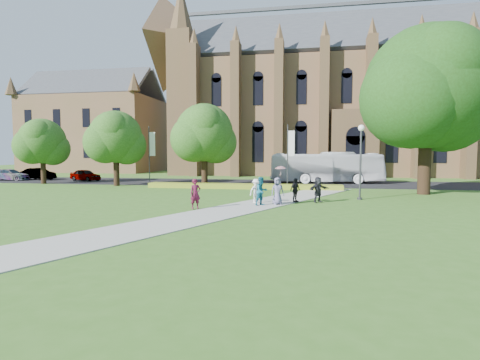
% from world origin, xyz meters
% --- Properties ---
extents(ground, '(160.00, 160.00, 0.00)m').
position_xyz_m(ground, '(0.00, 0.00, 0.00)').
color(ground, '#38671F').
rests_on(ground, ground).
extents(road, '(160.00, 10.00, 0.02)m').
position_xyz_m(road, '(0.00, 20.00, 0.01)').
color(road, black).
rests_on(road, ground).
extents(footpath, '(15.58, 28.54, 0.04)m').
position_xyz_m(footpath, '(0.00, 1.00, 0.02)').
color(footpath, '#B2B2A8').
rests_on(footpath, ground).
extents(flower_hedge, '(18.00, 1.40, 0.45)m').
position_xyz_m(flower_hedge, '(-2.00, 13.20, 0.23)').
color(flower_hedge, gold).
rests_on(flower_hedge, ground).
extents(cathedral, '(52.60, 18.25, 28.00)m').
position_xyz_m(cathedral, '(10.00, 39.73, 12.98)').
color(cathedral, brown).
rests_on(cathedral, ground).
extents(building_west, '(22.00, 14.00, 18.30)m').
position_xyz_m(building_west, '(-34.00, 42.00, 9.21)').
color(building_west, brown).
rests_on(building_west, ground).
extents(streetlamp, '(0.44, 0.44, 5.24)m').
position_xyz_m(streetlamp, '(7.50, 6.50, 3.30)').
color(streetlamp, '#38383D').
rests_on(streetlamp, ground).
extents(large_tree, '(9.60, 9.60, 13.20)m').
position_xyz_m(large_tree, '(13.00, 11.00, 8.37)').
color(large_tree, '#332114').
rests_on(large_tree, ground).
extents(street_tree_0, '(5.20, 5.20, 7.50)m').
position_xyz_m(street_tree_0, '(-15.00, 14.00, 4.87)').
color(street_tree_0, '#332114').
rests_on(street_tree_0, ground).
extents(street_tree_1, '(5.60, 5.60, 8.05)m').
position_xyz_m(street_tree_1, '(-6.00, 14.50, 5.22)').
color(street_tree_1, '#332114').
rests_on(street_tree_1, ground).
extents(street_tree_2, '(4.80, 4.80, 6.95)m').
position_xyz_m(street_tree_2, '(-24.00, 15.00, 4.53)').
color(street_tree_2, '#332114').
rests_on(street_tree_2, ground).
extents(banner_pole_0, '(0.70, 0.10, 6.00)m').
position_xyz_m(banner_pole_0, '(2.11, 15.20, 3.39)').
color(banner_pole_0, '#38383D').
rests_on(banner_pole_0, ground).
extents(banner_pole_1, '(0.70, 0.10, 6.00)m').
position_xyz_m(banner_pole_1, '(-11.89, 15.20, 3.39)').
color(banner_pole_1, '#38383D').
rests_on(banner_pole_1, ground).
extents(tour_coach, '(12.37, 4.09, 3.38)m').
position_xyz_m(tour_coach, '(5.88, 21.13, 1.71)').
color(tour_coach, white).
rests_on(tour_coach, road).
extents(car_0, '(4.28, 2.78, 1.36)m').
position_xyz_m(car_0, '(-22.02, 19.61, 0.70)').
color(car_0, gray).
rests_on(car_0, road).
extents(car_1, '(4.53, 2.23, 1.43)m').
position_xyz_m(car_1, '(-28.58, 20.04, 0.73)').
color(car_1, gray).
rests_on(car_1, road).
extents(car_2, '(4.69, 2.15, 1.33)m').
position_xyz_m(car_2, '(-31.41, 18.78, 0.69)').
color(car_2, gray).
rests_on(car_2, road).
extents(pedestrian_0, '(0.76, 0.72, 1.74)m').
position_xyz_m(pedestrian_0, '(-2.58, 0.09, 0.91)').
color(pedestrian_0, '#53132B').
rests_on(pedestrian_0, footpath).
extents(pedestrian_1, '(1.08, 1.08, 1.76)m').
position_xyz_m(pedestrian_1, '(1.05, 2.15, 0.92)').
color(pedestrian_1, '#19667F').
rests_on(pedestrian_1, footpath).
extents(pedestrian_2, '(1.13, 1.13, 1.57)m').
position_xyz_m(pedestrian_2, '(0.57, 3.21, 0.82)').
color(pedestrian_2, white).
rests_on(pedestrian_2, footpath).
extents(pedestrian_3, '(0.86, 0.98, 1.59)m').
position_xyz_m(pedestrian_3, '(3.06, 4.03, 0.84)').
color(pedestrian_3, black).
rests_on(pedestrian_3, footpath).
extents(pedestrian_4, '(0.98, 0.82, 1.71)m').
position_xyz_m(pedestrian_4, '(1.99, 2.72, 0.89)').
color(pedestrian_4, slate).
rests_on(pedestrian_4, footpath).
extents(pedestrian_5, '(1.52, 1.36, 1.68)m').
position_xyz_m(pedestrian_5, '(4.54, 4.30, 0.88)').
color(pedestrian_5, black).
rests_on(pedestrian_5, footpath).
extents(parasol, '(0.84, 0.84, 0.61)m').
position_xyz_m(parasol, '(2.17, 2.82, 2.05)').
color(parasol, '#F1AAB7').
rests_on(parasol, pedestrian_4).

